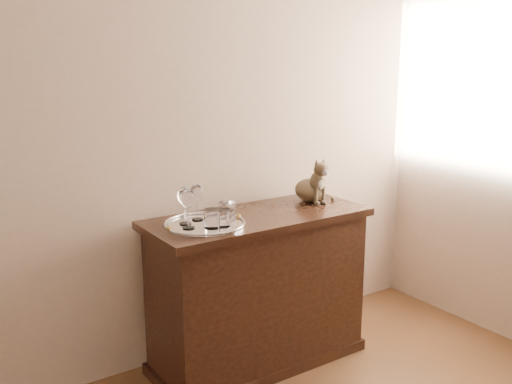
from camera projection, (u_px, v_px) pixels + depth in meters
wall_back at (122, 121)px, 2.80m from camera, size 4.00×0.10×2.70m
sideboard at (258, 290)px, 3.09m from camera, size 1.20×0.50×0.85m
tray at (205, 225)px, 2.79m from camera, size 0.40×0.40×0.01m
wine_glass_a at (185, 205)px, 2.77m from camera, size 0.07×0.07×0.19m
wine_glass_b at (197, 202)px, 2.84m from camera, size 0.07×0.07×0.18m
wine_glass_c at (188, 209)px, 2.70m from camera, size 0.07×0.07×0.19m
tumbler_a at (223, 218)px, 2.74m from camera, size 0.08×0.08×0.08m
tumbler_b at (212, 219)px, 2.72m from camera, size 0.08×0.08×0.09m
tumbler_c at (227, 212)px, 2.84m from camera, size 0.08×0.08×0.09m
cat at (311, 179)px, 3.24m from camera, size 0.27×0.26×0.26m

